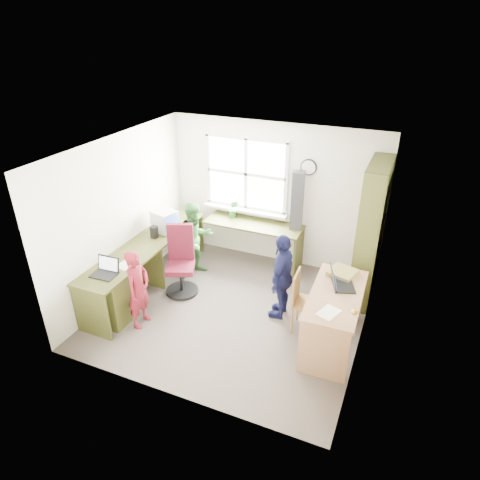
{
  "coord_description": "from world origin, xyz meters",
  "views": [
    {
      "loc": [
        2.07,
        -4.62,
        3.82
      ],
      "look_at": [
        0.0,
        0.25,
        1.05
      ],
      "focal_mm": 32.0,
      "sensor_mm": 36.0,
      "label": 1
    }
  ],
  "objects_px": {
    "swivel_chair": "(181,264)",
    "l_desk": "(144,275)",
    "laptop_right": "(339,282)",
    "bookshelf": "(370,236)",
    "laptop_left": "(106,270)",
    "person_navy": "(282,276)",
    "right_desk": "(335,308)",
    "person_green": "(196,240)",
    "crt_monitor": "(165,221)",
    "person_red": "(138,289)",
    "cd_tower": "(297,201)",
    "wooden_chair": "(303,299)",
    "potted_plant": "(233,209)"
  },
  "relations": [
    {
      "from": "l_desk",
      "to": "laptop_left",
      "type": "height_order",
      "value": "laptop_left"
    },
    {
      "from": "l_desk",
      "to": "person_navy",
      "type": "bearing_deg",
      "value": 14.11
    },
    {
      "from": "l_desk",
      "to": "person_red",
      "type": "distance_m",
      "value": 0.54
    },
    {
      "from": "person_navy",
      "to": "laptop_right",
      "type": "bearing_deg",
      "value": 78.34
    },
    {
      "from": "swivel_chair",
      "to": "l_desk",
      "type": "bearing_deg",
      "value": -149.05
    },
    {
      "from": "bookshelf",
      "to": "laptop_left",
      "type": "xyz_separation_m",
      "value": [
        -3.15,
        -2.01,
        -0.2
      ]
    },
    {
      "from": "swivel_chair",
      "to": "person_red",
      "type": "height_order",
      "value": "person_red"
    },
    {
      "from": "l_desk",
      "to": "right_desk",
      "type": "height_order",
      "value": "right_desk"
    },
    {
      "from": "l_desk",
      "to": "laptop_right",
      "type": "xyz_separation_m",
      "value": [
        2.76,
        0.34,
        0.38
      ]
    },
    {
      "from": "l_desk",
      "to": "laptop_left",
      "type": "distance_m",
      "value": 0.67
    },
    {
      "from": "laptop_right",
      "to": "cd_tower",
      "type": "bearing_deg",
      "value": 14.02
    },
    {
      "from": "person_red",
      "to": "person_navy",
      "type": "distance_m",
      "value": 1.97
    },
    {
      "from": "person_navy",
      "to": "swivel_chair",
      "type": "bearing_deg",
      "value": -90.37
    },
    {
      "from": "crt_monitor",
      "to": "person_red",
      "type": "distance_m",
      "value": 1.45
    },
    {
      "from": "laptop_left",
      "to": "person_navy",
      "type": "height_order",
      "value": "person_navy"
    },
    {
      "from": "cd_tower",
      "to": "person_navy",
      "type": "distance_m",
      "value": 1.46
    },
    {
      "from": "right_desk",
      "to": "crt_monitor",
      "type": "height_order",
      "value": "crt_monitor"
    },
    {
      "from": "person_red",
      "to": "laptop_right",
      "type": "bearing_deg",
      "value": -74.46
    },
    {
      "from": "swivel_chair",
      "to": "person_navy",
      "type": "distance_m",
      "value": 1.62
    },
    {
      "from": "right_desk",
      "to": "person_green",
      "type": "bearing_deg",
      "value": 159.13
    },
    {
      "from": "crt_monitor",
      "to": "person_red",
      "type": "relative_size",
      "value": 0.37
    },
    {
      "from": "l_desk",
      "to": "wooden_chair",
      "type": "height_order",
      "value": "wooden_chair"
    },
    {
      "from": "l_desk",
      "to": "person_navy",
      "type": "relative_size",
      "value": 2.31
    },
    {
      "from": "right_desk",
      "to": "cd_tower",
      "type": "height_order",
      "value": "cd_tower"
    },
    {
      "from": "laptop_left",
      "to": "person_navy",
      "type": "xyz_separation_m",
      "value": [
        2.15,
        1.03,
        -0.16
      ]
    },
    {
      "from": "laptop_right",
      "to": "person_red",
      "type": "distance_m",
      "value": 2.65
    },
    {
      "from": "bookshelf",
      "to": "swivel_chair",
      "type": "bearing_deg",
      "value": -159.24
    },
    {
      "from": "bookshelf",
      "to": "person_navy",
      "type": "relative_size",
      "value": 1.64
    },
    {
      "from": "bookshelf",
      "to": "crt_monitor",
      "type": "distance_m",
      "value": 3.16
    },
    {
      "from": "cd_tower",
      "to": "person_red",
      "type": "height_order",
      "value": "cd_tower"
    },
    {
      "from": "wooden_chair",
      "to": "person_navy",
      "type": "bearing_deg",
      "value": 151.21
    },
    {
      "from": "laptop_right",
      "to": "crt_monitor",
      "type": "bearing_deg",
      "value": 59.02
    },
    {
      "from": "crt_monitor",
      "to": "laptop_left",
      "type": "height_order",
      "value": "crt_monitor"
    },
    {
      "from": "right_desk",
      "to": "person_green",
      "type": "relative_size",
      "value": 1.09
    },
    {
      "from": "right_desk",
      "to": "crt_monitor",
      "type": "distance_m",
      "value": 3.03
    },
    {
      "from": "potted_plant",
      "to": "person_red",
      "type": "bearing_deg",
      "value": -100.18
    },
    {
      "from": "crt_monitor",
      "to": "wooden_chair",
      "type": "bearing_deg",
      "value": 2.95
    },
    {
      "from": "right_desk",
      "to": "laptop_right",
      "type": "distance_m",
      "value": 0.33
    },
    {
      "from": "crt_monitor",
      "to": "person_navy",
      "type": "xyz_separation_m",
      "value": [
        2.11,
        -0.39,
        -0.29
      ]
    },
    {
      "from": "swivel_chair",
      "to": "laptop_right",
      "type": "xyz_separation_m",
      "value": [
        2.41,
        -0.14,
        0.37
      ]
    },
    {
      "from": "right_desk",
      "to": "person_navy",
      "type": "xyz_separation_m",
      "value": [
        -0.81,
        0.34,
        0.07
      ]
    },
    {
      "from": "right_desk",
      "to": "swivel_chair",
      "type": "bearing_deg",
      "value": 170.68
    },
    {
      "from": "right_desk",
      "to": "bookshelf",
      "type": "relative_size",
      "value": 0.65
    },
    {
      "from": "l_desk",
      "to": "laptop_right",
      "type": "height_order",
      "value": "laptop_right"
    },
    {
      "from": "laptop_right",
      "to": "person_navy",
      "type": "distance_m",
      "value": 0.84
    },
    {
      "from": "l_desk",
      "to": "cd_tower",
      "type": "distance_m",
      "value": 2.64
    },
    {
      "from": "wooden_chair",
      "to": "potted_plant",
      "type": "relative_size",
      "value": 2.66
    },
    {
      "from": "right_desk",
      "to": "person_red",
      "type": "xyz_separation_m",
      "value": [
        -2.52,
        -0.62,
        0.0
      ]
    },
    {
      "from": "right_desk",
      "to": "wooden_chair",
      "type": "distance_m",
      "value": 0.49
    },
    {
      "from": "crt_monitor",
      "to": "person_red",
      "type": "height_order",
      "value": "person_red"
    }
  ]
}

